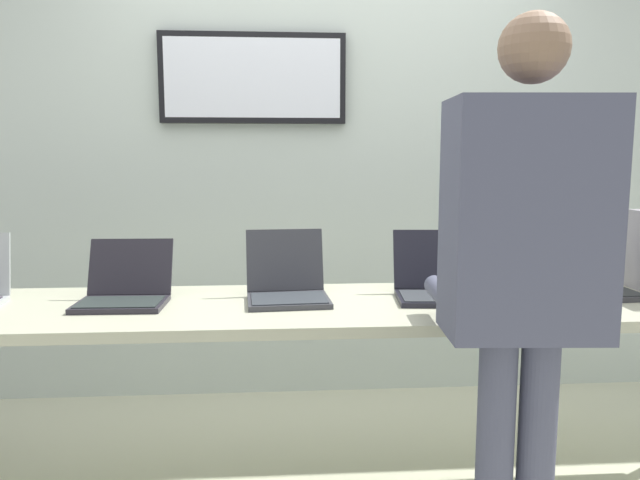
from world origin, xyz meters
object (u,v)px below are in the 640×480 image
Objects in this scene: laptop_station_2 at (287,284)px; laptop_station_3 at (439,283)px; workbench at (346,315)px; laptop_station_4 at (592,281)px; person at (523,261)px; laptop_station_1 at (125,289)px.

laptop_station_2 reaches higher than laptop_station_3.
workbench is at bearing -170.78° from laptop_station_3.
laptop_station_4 is 0.19× the size of person.
person is at bearing -130.39° from laptop_station_4.
person is (0.05, -0.68, 0.20)m from laptop_station_3.
laptop_station_3 is at bearing -179.43° from laptop_station_4.
workbench is 9.84× the size of laptop_station_2.
laptop_station_1 is 0.89× the size of laptop_station_3.
laptop_station_1 is (-0.85, 0.05, 0.10)m from workbench.
laptop_station_2 is 0.61m from laptop_station_3.
person is (0.44, -0.62, 0.31)m from workbench.
laptop_station_3 is at bearing 0.68° from laptop_station_1.
workbench is 0.40m from laptop_station_3.
laptop_station_3 is (0.38, 0.06, 0.11)m from workbench.
laptop_station_1 is at bearing -179.36° from laptop_station_4.
laptop_station_2 reaches higher than laptop_station_1.
laptop_station_1 is 0.19× the size of person.
laptop_station_1 is at bearing -179.32° from laptop_station_3.
laptop_station_2 reaches higher than laptop_station_4.
person reaches higher than laptop_station_1.
laptop_station_4 is at bearing 49.61° from person.
laptop_station_1 is 1.23m from laptop_station_3.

